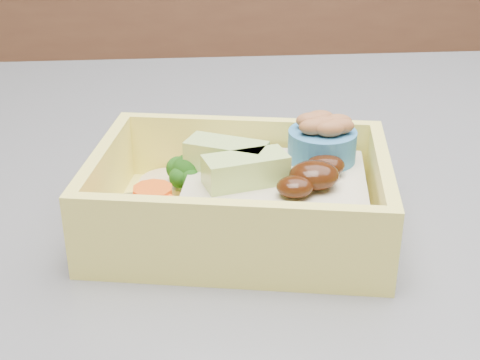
{
  "coord_description": "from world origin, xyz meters",
  "views": [
    {
      "loc": [
        -0.15,
        -0.53,
        1.16
      ],
      "look_at": [
        -0.11,
        -0.13,
        0.96
      ],
      "focal_mm": 50.0,
      "sensor_mm": 36.0,
      "label": 1
    }
  ],
  "objects": [
    {
      "name": "bento_box",
      "position": [
        -0.11,
        -0.12,
        0.95
      ],
      "size": [
        0.22,
        0.18,
        0.07
      ],
      "rotation": [
        0.0,
        0.0,
        -0.18
      ],
      "color": "#FEEF69",
      "rests_on": "island"
    }
  ]
}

